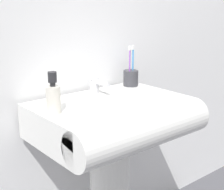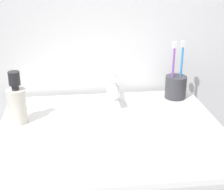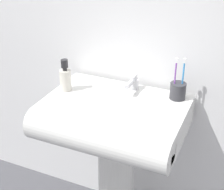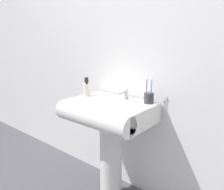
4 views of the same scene
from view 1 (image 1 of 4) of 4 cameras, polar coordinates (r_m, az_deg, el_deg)
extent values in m
cube|color=white|center=(1.55, -6.33, 15.31)|extent=(5.00, 0.05, 2.40)
cube|color=white|center=(1.43, -0.39, -3.69)|extent=(0.63, 0.40, 0.14)
cylinder|color=white|center=(1.30, 5.21, -5.89)|extent=(0.63, 0.14, 0.14)
cylinder|color=silver|center=(1.54, -2.99, 1.38)|extent=(0.04, 0.04, 0.05)
cylinder|color=silver|center=(1.49, -1.85, 1.99)|extent=(0.02, 0.10, 0.02)
cube|color=silver|center=(1.53, -3.01, 2.76)|extent=(0.01, 0.06, 0.01)
cylinder|color=#38383D|center=(1.66, 3.13, 2.82)|extent=(0.07, 0.07, 0.08)
cylinder|color=purple|center=(1.63, 2.96, 4.67)|extent=(0.01, 0.01, 0.16)
cube|color=white|center=(1.61, 3.00, 7.78)|extent=(0.01, 0.01, 0.02)
cylinder|color=#338CD8|center=(1.66, 3.49, 4.84)|extent=(0.01, 0.01, 0.16)
cube|color=white|center=(1.64, 3.54, 7.87)|extent=(0.01, 0.01, 0.02)
cylinder|color=silver|center=(1.26, -9.72, -0.78)|extent=(0.05, 0.05, 0.10)
cylinder|color=#262628|center=(1.25, -9.84, 1.78)|extent=(0.02, 0.02, 0.01)
cylinder|color=#262628|center=(1.24, -9.90, 2.96)|extent=(0.03, 0.03, 0.04)
camera|label=2|loc=(0.77, 41.24, 15.23)|focal=55.00mm
camera|label=3|loc=(1.43, 62.00, 21.51)|focal=55.00mm
camera|label=4|loc=(1.86, 56.33, 9.50)|focal=35.00mm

